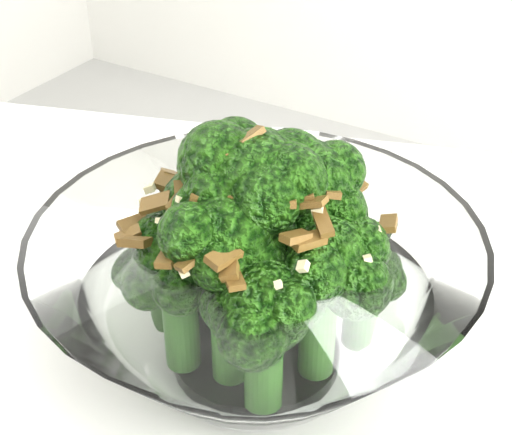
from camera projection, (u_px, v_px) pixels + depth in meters
The scene contains 1 object.
broccoli_dish at pixel (256, 282), 0.42m from camera, with size 0.24×0.24×0.15m.
Camera 1 is at (0.08, -0.19, 1.07)m, focal length 55.00 mm.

